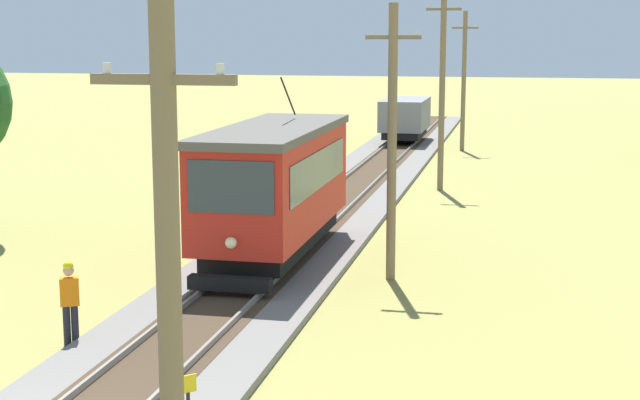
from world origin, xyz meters
The scene contains 7 objects.
red_tram centered at (0.00, 13.30, 2.19)m, with size 2.60×8.54×4.79m.
freight_car centered at (0.00, 42.47, 1.56)m, with size 2.40×5.20×2.31m.
utility_pole_foreground centered at (3.39, -3.46, 3.45)m, with size 1.40×0.24×6.70m.
utility_pole_near_tram centered at (3.39, 12.18, 3.63)m, with size 1.40×0.29×7.06m.
utility_pole_mid centered at (3.39, 26.84, 4.21)m, with size 1.40×0.26×8.23m.
utility_pole_far centered at (3.39, 40.49, 3.84)m, with size 1.40×0.40×7.49m.
track_worker centered at (-2.26, 5.51, 0.98)m, with size 0.45×0.39×1.78m.
Camera 1 is at (6.65, -11.80, 6.31)m, focal length 53.75 mm.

